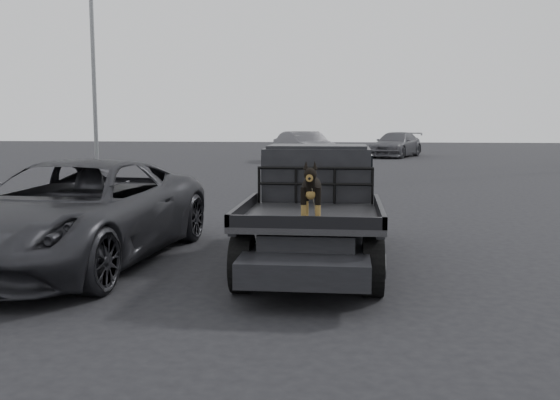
# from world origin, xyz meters

# --- Properties ---
(ground) EXTENTS (120.00, 120.00, 0.00)m
(ground) POSITION_xyz_m (0.00, 0.00, 0.00)
(ground) COLOR black
(ground) RESTS_ON ground
(flatbed_ute) EXTENTS (2.00, 5.40, 0.92)m
(flatbed_ute) POSITION_xyz_m (-0.07, 2.40, 0.46)
(flatbed_ute) COLOR black
(flatbed_ute) RESTS_ON ground
(ute_cab) EXTENTS (1.72, 1.30, 0.88)m
(ute_cab) POSITION_xyz_m (-0.07, 3.35, 1.36)
(ute_cab) COLOR black
(ute_cab) RESTS_ON flatbed_ute
(headache_rack) EXTENTS (1.80, 0.08, 0.55)m
(headache_rack) POSITION_xyz_m (-0.07, 2.60, 1.20)
(headache_rack) COLOR black
(headache_rack) RESTS_ON flatbed_ute
(dog) EXTENTS (0.32, 0.60, 0.74)m
(dog) POSITION_xyz_m (-0.03, 0.90, 1.29)
(dog) COLOR black
(dog) RESTS_ON flatbed_ute
(parked_suv) EXTENTS (3.04, 5.90, 1.59)m
(parked_suv) POSITION_xyz_m (-3.73, 2.06, 0.80)
(parked_suv) COLOR #28282C
(parked_suv) RESTS_ON ground
(distant_car_a) EXTENTS (3.93, 5.25, 1.65)m
(distant_car_a) POSITION_xyz_m (-1.88, 26.78, 0.83)
(distant_car_a) COLOR #4F4E54
(distant_car_a) RESTS_ON ground
(distant_car_b) EXTENTS (4.01, 5.68, 1.53)m
(distant_car_b) POSITION_xyz_m (3.40, 32.29, 0.76)
(distant_car_b) COLOR #4B4B51
(distant_car_b) RESTS_ON ground
(floodlight_near) EXTENTS (1.08, 0.28, 12.98)m
(floodlight_near) POSITION_xyz_m (-10.57, 19.40, 7.08)
(floodlight_near) COLOR slate
(floodlight_near) RESTS_ON ground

